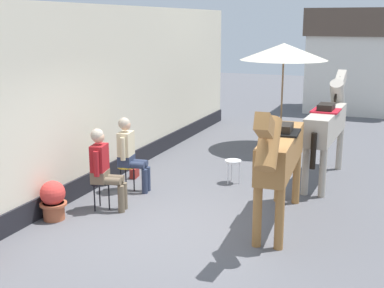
{
  "coord_description": "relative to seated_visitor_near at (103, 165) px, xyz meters",
  "views": [
    {
      "loc": [
        2.79,
        -6.67,
        3.11
      ],
      "look_at": [
        -0.4,
        1.2,
        1.05
      ],
      "focal_mm": 47.83,
      "sensor_mm": 36.0,
      "label": 1
    }
  ],
  "objects": [
    {
      "name": "ground_plane",
      "position": [
        1.63,
        2.68,
        -0.78
      ],
      "size": [
        40.0,
        40.0,
        0.0
      ],
      "primitive_type": "plane",
      "color": "#56565B"
    },
    {
      "name": "pub_facade_wall",
      "position": [
        -0.92,
        1.18,
        0.76
      ],
      "size": [
        0.34,
        14.0,
        3.4
      ],
      "color": "beige",
      "rests_on": "ground_plane"
    },
    {
      "name": "distant_cottage",
      "position": [
        3.03,
        11.62,
        1.02
      ],
      "size": [
        3.4,
        2.6,
        3.5
      ],
      "color": "silver",
      "rests_on": "ground_plane"
    },
    {
      "name": "seated_visitor_near",
      "position": [
        0.0,
        0.0,
        0.0
      ],
      "size": [
        0.61,
        0.48,
        1.39
      ],
      "color": "black",
      "rests_on": "ground_plane"
    },
    {
      "name": "seated_visitor_far",
      "position": [
        -0.08,
        1.02,
        0.0
      ],
      "size": [
        0.61,
        0.49,
        1.39
      ],
      "color": "gold",
      "rests_on": "ground_plane"
    },
    {
      "name": "saddled_horse_near",
      "position": [
        2.84,
        0.41,
        0.38
      ],
      "size": [
        0.59,
        3.0,
        2.06
      ],
      "color": "#9E6B38",
      "rests_on": "ground_plane"
    },
    {
      "name": "saddled_horse_far",
      "position": [
        3.18,
        3.11,
        0.38
      ],
      "size": [
        0.53,
        3.0,
        2.06
      ],
      "color": "#B2A899",
      "rests_on": "ground_plane"
    },
    {
      "name": "flower_planter_far",
      "position": [
        -0.52,
        -0.69,
        -0.44
      ],
      "size": [
        0.43,
        0.43,
        0.64
      ],
      "color": "#A85638",
      "rests_on": "ground_plane"
    },
    {
      "name": "cafe_parasol",
      "position": [
        1.8,
        5.33,
        1.59
      ],
      "size": [
        2.1,
        2.1,
        2.58
      ],
      "color": "black",
      "rests_on": "ground_plane"
    },
    {
      "name": "spare_stool_white",
      "position": [
        1.56,
        2.19,
        -0.38
      ],
      "size": [
        0.32,
        0.32,
        0.46
      ],
      "color": "white",
      "rests_on": "ground_plane"
    },
    {
      "name": "satchel_bag",
      "position": [
        -0.4,
        1.78,
        -0.68
      ],
      "size": [
        0.17,
        0.3,
        0.2
      ],
      "primitive_type": "cube",
      "rotation": [
        0.0,
        0.0,
        1.75
      ],
      "color": "maroon",
      "rests_on": "ground_plane"
    }
  ]
}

